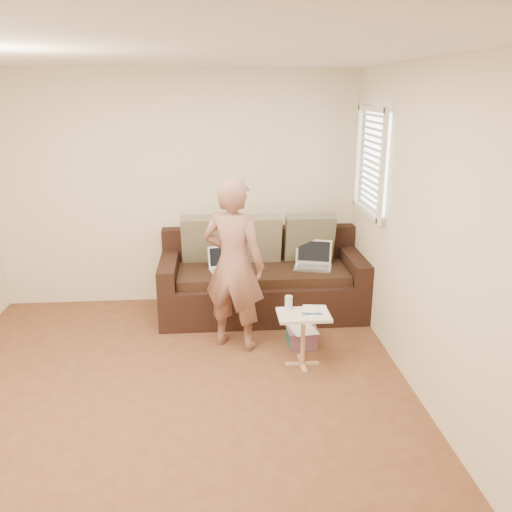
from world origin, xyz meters
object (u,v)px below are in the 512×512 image
object	(u,v)px
laptop_white	(227,271)
side_table	(303,339)
person	(234,265)
laptop_silver	(313,268)
sofa	(262,276)
drinking_glass	(289,302)
striped_box	(302,337)

from	to	relation	value
laptop_white	side_table	size ratio (longest dim) A/B	0.69
person	side_table	bearing A→B (deg)	169.06
laptop_silver	side_table	bearing A→B (deg)	-88.47
sofa	drinking_glass	distance (m)	1.10
person	laptop_silver	bearing A→B (deg)	-115.80
drinking_glass	laptop_silver	bearing A→B (deg)	68.17
laptop_white	side_table	xyz separation A→B (m)	(0.64, -1.12, -0.27)
laptop_white	sofa	bearing A→B (deg)	-3.44
sofa	laptop_silver	xyz separation A→B (m)	(0.55, -0.05, 0.10)
laptop_silver	person	size ratio (longest dim) A/B	0.24
person	drinking_glass	world-z (taller)	person
sofa	side_table	world-z (taller)	sofa
striped_box	side_table	bearing A→B (deg)	-98.81
side_table	laptop_silver	bearing A→B (deg)	75.55
laptop_silver	laptop_white	distance (m)	0.93
laptop_white	drinking_glass	bearing A→B (deg)	-77.15
side_table	sofa	bearing A→B (deg)	101.83
sofa	drinking_glass	world-z (taller)	sofa
sofa	person	bearing A→B (deg)	-114.01
sofa	laptop_silver	distance (m)	0.56
laptop_silver	striped_box	bearing A→B (deg)	-91.07
laptop_silver	side_table	distance (m)	1.22
person	drinking_glass	xyz separation A→B (m)	(0.47, -0.32, -0.26)
sofa	laptop_white	xyz separation A→B (m)	(-0.39, -0.07, 0.10)
person	side_table	xyz separation A→B (m)	(0.59, -0.44, -0.58)
laptop_white	side_table	bearing A→B (deg)	-74.88
laptop_silver	person	bearing A→B (deg)	-125.19
drinking_glass	laptop_white	bearing A→B (deg)	117.28
side_table	striped_box	xyz separation A→B (m)	(0.06, 0.37, -0.16)
laptop_silver	drinking_glass	bearing A→B (deg)	-95.86
laptop_white	side_table	distance (m)	1.32
laptop_silver	laptop_white	world-z (taller)	laptop_silver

